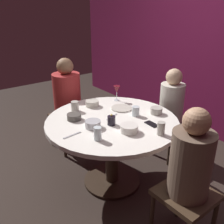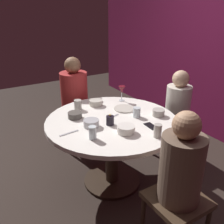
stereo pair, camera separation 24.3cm
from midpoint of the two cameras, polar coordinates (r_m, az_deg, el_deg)
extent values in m
plane|color=#2D231E|center=(2.86, -2.52, -15.30)|extent=(8.00, 8.00, 0.00)
cube|color=maroon|center=(3.61, 21.81, 14.06)|extent=(6.00, 0.10, 2.60)
cylinder|color=white|center=(2.47, -2.82, -2.19)|extent=(1.29, 1.29, 0.04)
cylinder|color=#332319|center=(2.65, -2.66, -9.40)|extent=(0.14, 0.14, 0.70)
cylinder|color=#2D2116|center=(2.85, -2.53, -15.07)|extent=(0.60, 0.60, 0.03)
cube|color=#3F2D1E|center=(3.30, -11.81, -1.00)|extent=(0.40, 0.40, 0.04)
cylinder|color=#B22D2D|center=(3.20, -12.23, 3.72)|extent=(0.33, 0.33, 0.54)
sphere|color=#8C6647|center=(3.10, -12.80, 9.95)|extent=(0.20, 0.20, 0.20)
cylinder|color=#332319|center=(3.49, -15.26, -4.30)|extent=(0.04, 0.04, 0.43)
cylinder|color=#332319|center=(3.21, -12.81, -6.59)|extent=(0.04, 0.04, 0.43)
cylinder|color=#332319|center=(3.61, -10.33, -2.83)|extent=(0.04, 0.04, 0.43)
cylinder|color=#332319|center=(3.34, -7.56, -4.90)|extent=(0.04, 0.04, 0.43)
cube|color=#3F2D1E|center=(3.13, 10.70, -2.29)|extent=(0.40, 0.40, 0.04)
cylinder|color=beige|center=(3.04, 11.05, 1.98)|extent=(0.28, 0.28, 0.46)
sphere|color=tan|center=(2.94, 11.52, 7.70)|extent=(0.19, 0.19, 0.19)
cylinder|color=#332319|center=(3.45, 10.23, -4.09)|extent=(0.04, 0.04, 0.43)
cylinder|color=#332319|center=(3.23, 6.12, -5.84)|extent=(0.04, 0.04, 0.43)
cylinder|color=#332319|center=(3.27, 14.63, -6.20)|extent=(0.04, 0.04, 0.43)
cylinder|color=#332319|center=(3.03, 10.58, -8.25)|extent=(0.04, 0.04, 0.43)
cube|color=#3F2D1E|center=(2.06, 12.94, -17.77)|extent=(0.40, 0.40, 0.04)
cylinder|color=brown|center=(1.89, 13.70, -11.48)|extent=(0.30, 0.30, 0.51)
sphere|color=tan|center=(1.73, 14.76, -2.14)|extent=(0.19, 0.19, 0.19)
cylinder|color=#332319|center=(2.26, 18.92, -22.27)|extent=(0.04, 0.04, 0.43)
cylinder|color=#332319|center=(2.39, 11.92, -18.25)|extent=(0.04, 0.04, 0.43)
cylinder|color=#332319|center=(2.21, 5.64, -22.17)|extent=(0.04, 0.04, 0.43)
cylinder|color=black|center=(2.35, -3.11, -1.98)|extent=(0.07, 0.07, 0.09)
sphere|color=#F9D159|center=(2.32, -3.14, -0.76)|extent=(0.02, 0.02, 0.02)
cylinder|color=silver|center=(2.95, -1.30, 2.64)|extent=(0.06, 0.06, 0.01)
cylinder|color=silver|center=(2.93, -1.31, 3.52)|extent=(0.01, 0.01, 0.09)
cone|color=maroon|center=(2.90, -1.32, 5.10)|extent=(0.08, 0.08, 0.08)
cylinder|color=beige|center=(2.71, -0.38, 0.82)|extent=(0.23, 0.23, 0.01)
cube|color=black|center=(2.38, 6.05, -2.79)|extent=(0.14, 0.08, 0.01)
cylinder|color=#B7B7BC|center=(2.32, -7.33, -2.79)|extent=(0.14, 0.14, 0.07)
cylinder|color=silver|center=(2.22, 0.77, -3.81)|extent=(0.16, 0.16, 0.07)
cylinder|color=beige|center=(2.79, -6.99, 1.89)|extent=(0.14, 0.14, 0.06)
cylinder|color=#4C4742|center=(2.50, -11.29, -1.13)|extent=(0.14, 0.14, 0.06)
cylinder|color=#B2ADA3|center=(2.60, 7.33, 0.25)|extent=(0.12, 0.12, 0.07)
cylinder|color=#B2ADA3|center=(2.18, 7.86, -3.76)|extent=(0.07, 0.07, 0.12)
cylinder|color=silver|center=(2.53, 2.61, 0.13)|extent=(0.07, 0.07, 0.10)
cylinder|color=#B2ADA3|center=(2.69, -10.93, 1.23)|extent=(0.08, 0.08, 0.10)
cylinder|color=silver|center=(2.10, -6.58, -4.93)|extent=(0.07, 0.07, 0.11)
cube|color=#B7B7BC|center=(2.52, -2.78, -1.16)|extent=(0.07, 0.18, 0.01)
cube|color=#B7B7BC|center=(2.22, -12.08, -5.19)|extent=(0.03, 0.18, 0.01)
camera|label=1|loc=(0.12, -92.86, -1.24)|focal=40.63mm
camera|label=2|loc=(0.12, 87.14, 1.24)|focal=40.63mm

